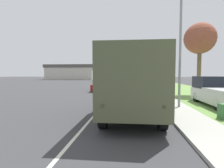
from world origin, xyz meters
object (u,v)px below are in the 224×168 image
object	(u,v)px
car_third_ahead	(129,79)
lamp_post	(177,38)
car_second_ahead	(132,81)
pickup_truck	(218,92)
military_truck	(132,81)
car_nearest_ahead	(101,85)

from	to	relation	value
car_third_ahead	lamp_post	distance (m)	38.91
car_second_ahead	pickup_truck	xyz separation A→B (m)	(5.50, -22.39, 0.22)
car_second_ahead	car_third_ahead	distance (m)	14.84
military_truck	car_second_ahead	xyz separation A→B (m)	(0.25, 25.95, -1.06)
pickup_truck	military_truck	bearing A→B (deg)	-148.20
military_truck	pickup_truck	world-z (taller)	military_truck
car_nearest_ahead	car_second_ahead	distance (m)	13.66
car_second_ahead	lamp_post	bearing A→B (deg)	-84.24
pickup_truck	car_third_ahead	bearing A→B (deg)	99.17
car_nearest_ahead	pickup_truck	xyz separation A→B (m)	(9.39, -9.30, 0.20)
military_truck	pickup_truck	bearing A→B (deg)	31.80
car_second_ahead	car_third_ahead	bearing A→B (deg)	91.97
pickup_truck	car_nearest_ahead	bearing A→B (deg)	135.27
military_truck	car_nearest_ahead	bearing A→B (deg)	105.81
car_nearest_ahead	car_second_ahead	bearing A→B (deg)	73.44
military_truck	car_nearest_ahead	distance (m)	13.41
car_nearest_ahead	car_third_ahead	distance (m)	28.12
car_nearest_ahead	pickup_truck	bearing A→B (deg)	-44.73
car_nearest_ahead	car_third_ahead	world-z (taller)	car_third_ahead
car_second_ahead	military_truck	bearing A→B (deg)	-90.55
pickup_truck	car_second_ahead	bearing A→B (deg)	103.79
car_nearest_ahead	lamp_post	bearing A→B (deg)	-59.60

